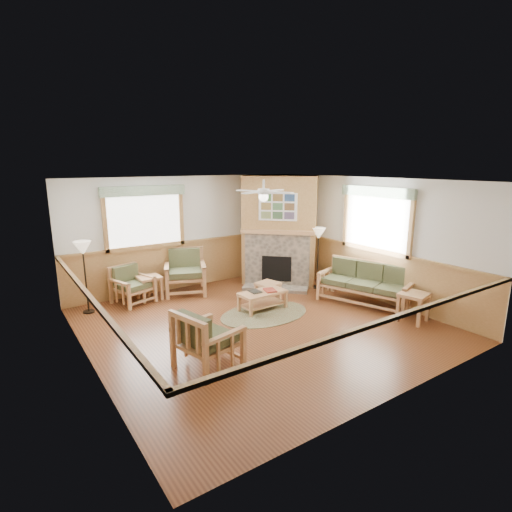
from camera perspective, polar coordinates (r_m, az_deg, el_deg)
floor at (r=7.72m, az=0.47°, el=-9.75°), size 6.00×6.00×0.01m
ceiling at (r=7.12m, az=0.51°, el=10.73°), size 6.00×6.00×0.01m
wall_back at (r=9.87m, az=-9.48°, el=3.36°), size 6.00×0.02×2.70m
wall_front at (r=5.22m, az=19.68°, el=-6.12°), size 6.00×0.02×2.70m
wall_left at (r=6.17m, az=-23.15°, el=-3.47°), size 0.02×6.00×2.70m
wall_right at (r=9.30m, az=15.89°, el=2.44°), size 0.02×6.00×2.70m
wainscot at (r=7.52m, az=0.48°, el=-5.86°), size 6.00×6.00×1.10m
fireplace at (r=10.11m, az=3.45°, el=3.75°), size 3.11×3.11×2.70m
window_back at (r=9.30m, az=-15.90°, el=9.77°), size 1.90×0.16×1.50m
window_right at (r=9.01m, az=17.18°, el=9.59°), size 0.16×1.90×1.50m
ceiling_fan at (r=7.54m, az=1.10°, el=10.57°), size 1.59×1.59×0.36m
sofa at (r=8.96m, az=15.35°, el=-3.89°), size 2.09×1.38×0.89m
armchair_back_left at (r=9.12m, az=-17.22°, el=-3.95°), size 0.92×0.92×0.82m
armchair_back_right at (r=9.50m, az=-10.08°, el=-2.25°), size 1.19×1.19×1.02m
armchair_left at (r=6.11m, az=-6.86°, el=-11.58°), size 0.98×0.98×0.91m
coffee_table at (r=8.38m, az=0.96°, el=-6.39°), size 1.01×0.54×0.40m
end_table_chairs at (r=9.27m, az=-14.94°, el=-4.43°), size 0.49×0.47×0.54m
end_table_sofa at (r=8.33m, az=21.52°, el=-6.82°), size 0.60×0.59×0.57m
footstool at (r=8.98m, az=1.71°, el=-5.03°), size 0.54×0.54×0.39m
braided_rug at (r=8.20m, az=1.21°, el=-8.25°), size 2.15×2.15×0.01m
floor_lamp_left at (r=8.77m, az=-23.18°, el=-2.81°), size 0.35×0.35×1.50m
floor_lamp_right at (r=9.80m, az=8.81°, el=-0.27°), size 0.41×0.41×1.50m
book_red at (r=8.35m, az=2.01°, el=-4.81°), size 0.30×0.35×0.03m
book_dark at (r=8.28m, az=-0.16°, el=-5.00°), size 0.21×0.27×0.03m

